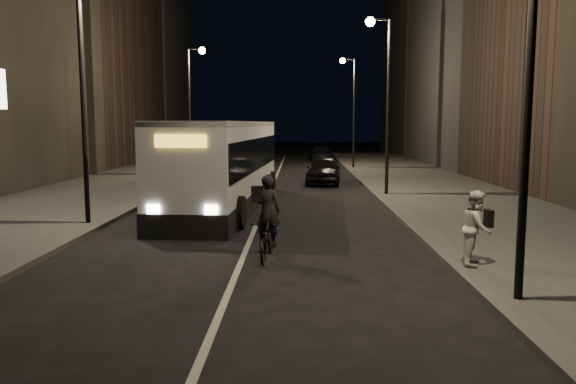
{
  "coord_description": "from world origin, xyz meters",
  "views": [
    {
      "loc": [
        1.43,
        -14.38,
        3.46
      ],
      "look_at": [
        1.14,
        1.58,
        1.5
      ],
      "focal_mm": 35.0,
      "sensor_mm": 36.0,
      "label": 1
    }
  ],
  "objects_px": {
    "cyclist_on_bicycle": "(267,231)",
    "streetlight_left_near": "(89,64)",
    "streetlight_left_far": "(193,94)",
    "car_far": "(321,153)",
    "streetlight_right_mid": "(383,82)",
    "streetlight_right_near": "(517,16)",
    "car_mid": "(226,164)",
    "pedestrian_woman": "(477,228)",
    "streetlight_right_far": "(351,98)",
    "car_near": "(324,170)",
    "city_bus": "(224,161)"
  },
  "relations": [
    {
      "from": "city_bus",
      "to": "cyclist_on_bicycle",
      "type": "relative_size",
      "value": 6.04
    },
    {
      "from": "city_bus",
      "to": "car_near",
      "type": "bearing_deg",
      "value": 67.78
    },
    {
      "from": "streetlight_left_near",
      "to": "car_near",
      "type": "distance_m",
      "value": 16.71
    },
    {
      "from": "streetlight_right_near",
      "to": "car_far",
      "type": "distance_m",
      "value": 42.24
    },
    {
      "from": "streetlight_right_mid",
      "to": "car_near",
      "type": "bearing_deg",
      "value": 112.8
    },
    {
      "from": "pedestrian_woman",
      "to": "car_near",
      "type": "height_order",
      "value": "pedestrian_woman"
    },
    {
      "from": "cyclist_on_bicycle",
      "to": "car_far",
      "type": "height_order",
      "value": "cyclist_on_bicycle"
    },
    {
      "from": "streetlight_right_far",
      "to": "cyclist_on_bicycle",
      "type": "distance_m",
      "value": 29.13
    },
    {
      "from": "streetlight_left_far",
      "to": "car_mid",
      "type": "bearing_deg",
      "value": 52.74
    },
    {
      "from": "pedestrian_woman",
      "to": "streetlight_right_mid",
      "type": "bearing_deg",
      "value": 24.25
    },
    {
      "from": "car_near",
      "to": "car_mid",
      "type": "xyz_separation_m",
      "value": [
        -6.49,
        6.47,
        -0.1
      ]
    },
    {
      "from": "cyclist_on_bicycle",
      "to": "streetlight_right_far",
      "type": "bearing_deg",
      "value": 86.02
    },
    {
      "from": "cyclist_on_bicycle",
      "to": "streetlight_right_mid",
      "type": "bearing_deg",
      "value": 74.68
    },
    {
      "from": "streetlight_right_near",
      "to": "streetlight_left_far",
      "type": "height_order",
      "value": "same"
    },
    {
      "from": "streetlight_right_mid",
      "to": "car_far",
      "type": "xyz_separation_m",
      "value": [
        -1.73,
        25.95,
        -4.64
      ]
    },
    {
      "from": "streetlight_left_far",
      "to": "car_near",
      "type": "height_order",
      "value": "streetlight_left_far"
    },
    {
      "from": "streetlight_right_mid",
      "to": "city_bus",
      "type": "distance_m",
      "value": 8.49
    },
    {
      "from": "streetlight_right_far",
      "to": "car_near",
      "type": "height_order",
      "value": "streetlight_right_far"
    },
    {
      "from": "pedestrian_woman",
      "to": "streetlight_left_near",
      "type": "bearing_deg",
      "value": 86.75
    },
    {
      "from": "streetlight_right_near",
      "to": "city_bus",
      "type": "relative_size",
      "value": 0.61
    },
    {
      "from": "car_far",
      "to": "cyclist_on_bicycle",
      "type": "bearing_deg",
      "value": -96.03
    },
    {
      "from": "car_mid",
      "to": "pedestrian_woman",
      "type": "bearing_deg",
      "value": 108.94
    },
    {
      "from": "streetlight_left_far",
      "to": "streetlight_right_mid",
      "type": "bearing_deg",
      "value": -43.16
    },
    {
      "from": "streetlight_right_mid",
      "to": "city_bus",
      "type": "relative_size",
      "value": 0.61
    },
    {
      "from": "streetlight_right_far",
      "to": "streetlight_left_near",
      "type": "height_order",
      "value": "same"
    },
    {
      "from": "pedestrian_woman",
      "to": "car_far",
      "type": "xyz_separation_m",
      "value": [
        -2.0,
        39.37,
        -0.32
      ]
    },
    {
      "from": "streetlight_right_mid",
      "to": "car_near",
      "type": "distance_m",
      "value": 7.78
    },
    {
      "from": "car_mid",
      "to": "car_far",
      "type": "height_order",
      "value": "car_far"
    },
    {
      "from": "streetlight_left_near",
      "to": "cyclist_on_bicycle",
      "type": "bearing_deg",
      "value": -36.19
    },
    {
      "from": "streetlight_right_far",
      "to": "streetlight_left_far",
      "type": "bearing_deg",
      "value": -150.64
    },
    {
      "from": "car_far",
      "to": "streetlight_left_near",
      "type": "bearing_deg",
      "value": -106.37
    },
    {
      "from": "cyclist_on_bicycle",
      "to": "car_far",
      "type": "xyz_separation_m",
      "value": [
        2.95,
        38.33,
        -0.01
      ]
    },
    {
      "from": "streetlight_left_near",
      "to": "cyclist_on_bicycle",
      "type": "distance_m",
      "value": 8.74
    },
    {
      "from": "streetlight_left_far",
      "to": "cyclist_on_bicycle",
      "type": "distance_m",
      "value": 23.62
    },
    {
      "from": "cyclist_on_bicycle",
      "to": "car_mid",
      "type": "relative_size",
      "value": 0.52
    },
    {
      "from": "car_far",
      "to": "car_near",
      "type": "bearing_deg",
      "value": -93.65
    },
    {
      "from": "streetlight_right_mid",
      "to": "streetlight_left_near",
      "type": "height_order",
      "value": "same"
    },
    {
      "from": "streetlight_right_mid",
      "to": "streetlight_left_far",
      "type": "xyz_separation_m",
      "value": [
        -10.66,
        10.0,
        0.0
      ]
    },
    {
      "from": "streetlight_right_near",
      "to": "car_near",
      "type": "height_order",
      "value": "streetlight_right_near"
    },
    {
      "from": "streetlight_right_near",
      "to": "streetlight_left_far",
      "type": "xyz_separation_m",
      "value": [
        -10.66,
        26.0,
        0.0
      ]
    },
    {
      "from": "streetlight_right_mid",
      "to": "streetlight_left_near",
      "type": "distance_m",
      "value": 13.33
    },
    {
      "from": "car_mid",
      "to": "streetlight_left_far",
      "type": "bearing_deg",
      "value": 51.97
    },
    {
      "from": "pedestrian_woman",
      "to": "streetlight_left_far",
      "type": "bearing_deg",
      "value": 48.14
    },
    {
      "from": "car_mid",
      "to": "car_far",
      "type": "bearing_deg",
      "value": -118.53
    },
    {
      "from": "cyclist_on_bicycle",
      "to": "car_mid",
      "type": "bearing_deg",
      "value": 105.17
    },
    {
      "from": "cyclist_on_bicycle",
      "to": "streetlight_left_near",
      "type": "bearing_deg",
      "value": 149.2
    },
    {
      "from": "car_near",
      "to": "cyclist_on_bicycle",
      "type": "bearing_deg",
      "value": -91.71
    },
    {
      "from": "streetlight_right_near",
      "to": "streetlight_right_far",
      "type": "distance_m",
      "value": 32.0
    },
    {
      "from": "streetlight_left_far",
      "to": "car_far",
      "type": "height_order",
      "value": "streetlight_left_far"
    },
    {
      "from": "streetlight_left_far",
      "to": "city_bus",
      "type": "xyz_separation_m",
      "value": [
        3.73,
        -13.49,
        -3.44
      ]
    }
  ]
}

